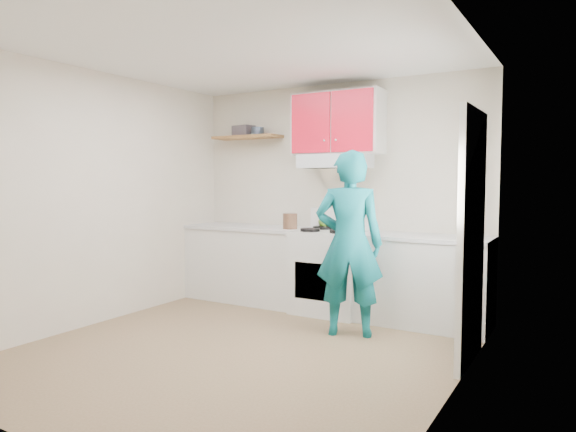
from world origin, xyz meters
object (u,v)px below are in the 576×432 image
Objects in this scene: tin at (258,131)px; kettle at (326,222)px; stove at (331,272)px; crock at (290,222)px; person at (349,243)px.

tin is 0.92× the size of kettle.
stove is 0.74m from crock.
tin is at bearing -159.28° from kettle.
person reaches higher than crock.
stove is at bearing -8.74° from tin.
kettle is at bearing 44.14° from crock.
stove is 0.52× the size of person.
stove is at bearing -72.36° from person.
tin reaches higher than stove.
crock is at bearing -121.01° from kettle.
person is at bearing -52.34° from stove.
crock is 0.11× the size of person.
tin reaches higher than crock.
crock is 1.21m from person.
crock is (-0.31, -0.30, 0.01)m from kettle.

